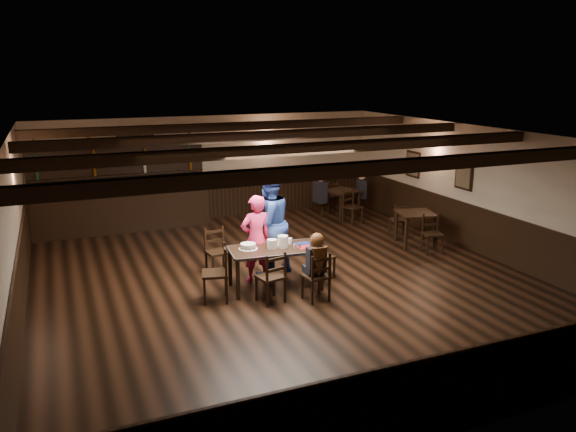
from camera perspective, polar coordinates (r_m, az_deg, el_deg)
name	(u,v)px	position (r m, az deg, el deg)	size (l,w,h in m)	color
ground	(284,280)	(10.63, -0.37, -6.48)	(10.00, 10.00, 0.00)	black
room_shell	(284,188)	(10.17, -0.42, 2.81)	(9.02, 10.02, 2.71)	beige
dining_table	(275,252)	(10.03, -1.31, -3.69)	(1.71, 0.98, 0.75)	black
chair_near_left	(273,274)	(9.42, -1.53, -5.90)	(0.50, 0.48, 0.90)	black
chair_near_right	(318,274)	(9.52, 3.10, -5.86)	(0.44, 0.42, 0.86)	black
chair_end_left	(220,269)	(9.60, -6.95, -5.33)	(0.53, 0.54, 0.97)	black
chair_end_right	(320,254)	(10.57, 3.24, -3.87)	(0.46, 0.47, 0.82)	black
chair_far_pushed	(216,247)	(10.88, -7.29, -3.16)	(0.47, 0.45, 0.90)	black
woman_pink	(256,238)	(10.36, -3.27, -2.29)	(0.60, 0.39, 1.64)	#E52D6D
man_blue	(268,223)	(10.66, -2.00, -0.73)	(0.98, 0.76, 2.01)	navy
seated_person	(317,256)	(9.46, 2.93, -4.04)	(0.31, 0.47, 0.76)	black
cake	(248,247)	(9.96, -4.07, -3.13)	(0.34, 0.34, 0.11)	white
plate_stack_a	(272,244)	(9.96, -1.63, -2.85)	(0.18, 0.18, 0.17)	white
plate_stack_b	(283,241)	(10.01, -0.53, -2.61)	(0.19, 0.19, 0.22)	white
tea_light	(275,245)	(10.08, -1.32, -3.00)	(0.04, 0.04, 0.06)	#A5A8AD
salt_shaker	(294,246)	(9.99, 0.64, -3.07)	(0.03, 0.03, 0.08)	silver
pepper_shaker	(300,246)	(10.01, 1.20, -3.02)	(0.03, 0.03, 0.08)	#A5A8AD
drink_glass	(290,241)	(10.23, 0.22, -2.54)	(0.07, 0.07, 0.11)	silver
menu_red	(306,247)	(10.07, 1.83, -3.14)	(0.30, 0.21, 0.00)	maroon
menu_blue	(303,243)	(10.27, 1.48, -2.79)	(0.28, 0.20, 0.00)	#0E1748
bar_counter	(122,201)	(14.30, -16.54, 1.48)	(4.37, 0.70, 2.20)	black
back_table_a	(416,217)	(12.85, 12.85, -0.08)	(0.95, 0.95, 0.75)	black
back_table_b	(341,194)	(14.92, 5.36, 2.26)	(1.03, 1.03, 0.75)	black
bg_patron_left	(320,187)	(14.63, 3.28, 2.91)	(0.26, 0.40, 0.80)	black
bg_patron_right	(361,185)	(15.28, 7.47, 3.15)	(0.30, 0.39, 0.72)	black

